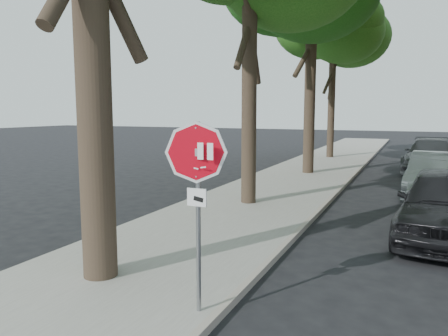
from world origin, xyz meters
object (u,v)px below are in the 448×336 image
object	(u,v)px
car_b	(436,176)
car_c	(431,156)
car_a	(445,204)
stop_sign	(197,180)
tree_far	(334,34)

from	to	relation	value
car_b	car_c	size ratio (longest dim) A/B	0.85
car_a	car_b	bearing A→B (deg)	94.88
stop_sign	tree_far	distance (m)	21.88
car_a	car_b	world-z (taller)	car_a
tree_far	car_b	size ratio (longest dim) A/B	2.05
car_c	car_b	bearing A→B (deg)	-85.01
stop_sign	tree_far	world-z (taller)	tree_far
car_a	stop_sign	bearing A→B (deg)	-115.54
tree_far	car_b	distance (m)	13.50
stop_sign	car_b	bearing A→B (deg)	72.62
stop_sign	car_b	world-z (taller)	stop_sign
stop_sign	car_c	bearing A→B (deg)	79.13
car_a	car_c	bearing A→B (deg)	94.88
tree_far	car_b	xyz separation A→B (m)	(5.32, -10.59, -6.46)
stop_sign	car_a	bearing A→B (deg)	59.59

